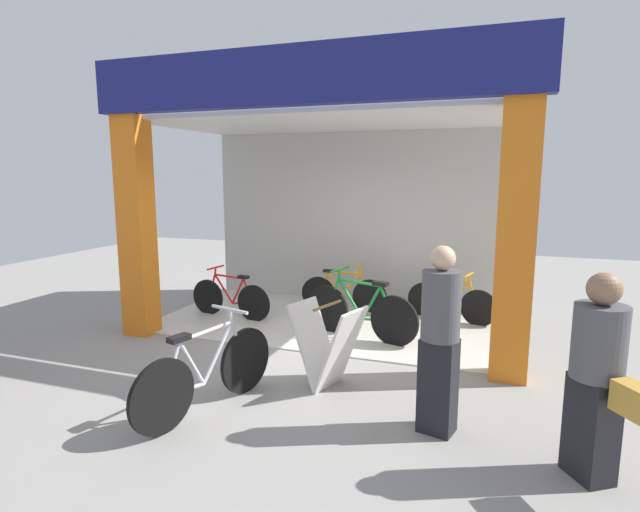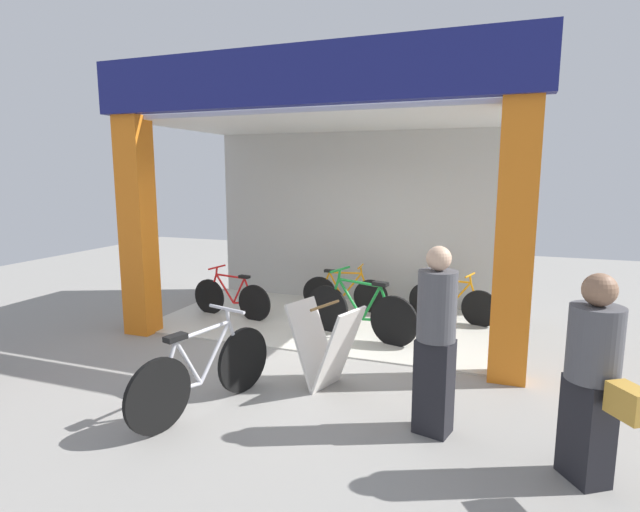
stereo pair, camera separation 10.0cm
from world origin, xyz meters
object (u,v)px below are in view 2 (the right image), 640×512
at_px(bicycle_inside_0, 231,298).
at_px(bicycle_inside_3, 344,293).
at_px(sandwich_board_sign, 325,346).
at_px(bicycle_inside_1, 452,302).
at_px(pedestrian_0, 436,339).
at_px(bicycle_parked_0, 204,373).
at_px(bicycle_inside_2, 360,312).
at_px(pedestrian_1, 594,377).

height_order(bicycle_inside_0, bicycle_inside_3, bicycle_inside_0).
height_order(bicycle_inside_0, sandwich_board_sign, sandwich_board_sign).
height_order(bicycle_inside_1, pedestrian_0, pedestrian_0).
bearing_deg(bicycle_parked_0, bicycle_inside_0, 115.30).
xyz_separation_m(bicycle_inside_1, bicycle_inside_3, (-1.74, 0.01, 0.00)).
bearing_deg(pedestrian_0, bicycle_inside_2, 120.16).
bearing_deg(bicycle_inside_2, pedestrian_1, -46.20).
bearing_deg(pedestrian_1, pedestrian_0, 163.74).
bearing_deg(sandwich_board_sign, bicycle_parked_0, -135.52).
height_order(bicycle_parked_0, sandwich_board_sign, bicycle_parked_0).
height_order(bicycle_inside_0, bicycle_parked_0, bicycle_parked_0).
bearing_deg(bicycle_inside_1, pedestrian_0, -87.16).
distance_m(bicycle_inside_1, sandwich_board_sign, 3.11).
bearing_deg(pedestrian_0, bicycle_parked_0, -171.09).
bearing_deg(bicycle_inside_1, bicycle_inside_3, 179.69).
xyz_separation_m(bicycle_inside_3, pedestrian_1, (3.08, -3.85, 0.50)).
relative_size(bicycle_inside_0, pedestrian_1, 0.93).
relative_size(bicycle_inside_3, pedestrian_1, 0.91).
height_order(bicycle_inside_0, bicycle_inside_1, bicycle_inside_0).
distance_m(bicycle_inside_1, bicycle_parked_0, 4.30).
xyz_separation_m(bicycle_inside_1, pedestrian_0, (0.17, -3.50, 0.55)).
bearing_deg(pedestrian_1, sandwich_board_sign, 159.15).
distance_m(bicycle_inside_0, pedestrian_0, 4.36).
bearing_deg(bicycle_parked_0, bicycle_inside_1, 62.91).
relative_size(sandwich_board_sign, pedestrian_0, 0.55).
height_order(bicycle_inside_2, sandwich_board_sign, bicycle_inside_2).
bearing_deg(pedestrian_1, bicycle_inside_3, 128.67).
bearing_deg(bicycle_inside_3, bicycle_inside_1, -0.31).
relative_size(bicycle_inside_0, bicycle_inside_2, 0.86).
relative_size(bicycle_inside_2, pedestrian_1, 1.08).
relative_size(bicycle_inside_3, sandwich_board_sign, 1.55).
relative_size(bicycle_inside_2, sandwich_board_sign, 1.84).
relative_size(bicycle_inside_2, pedestrian_0, 1.02).
xyz_separation_m(bicycle_inside_1, sandwich_board_sign, (-1.04, -2.93, 0.15)).
bearing_deg(bicycle_inside_3, pedestrian_1, -51.33).
height_order(bicycle_inside_2, bicycle_inside_3, bicycle_inside_2).
height_order(bicycle_inside_3, bicycle_parked_0, bicycle_parked_0).
bearing_deg(sandwich_board_sign, pedestrian_1, -20.85).
distance_m(bicycle_inside_0, bicycle_parked_0, 3.19).
xyz_separation_m(pedestrian_0, pedestrian_1, (1.17, -0.34, -0.04)).
xyz_separation_m(bicycle_inside_0, pedestrian_1, (4.66, -2.89, 0.50)).
height_order(bicycle_inside_0, pedestrian_1, pedestrian_1).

